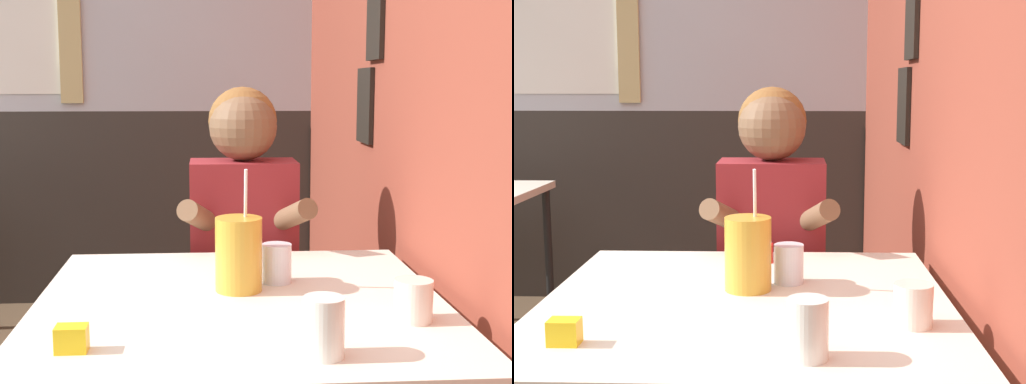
% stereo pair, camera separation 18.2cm
% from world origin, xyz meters
% --- Properties ---
extents(brick_wall_right, '(0.08, 4.79, 2.70)m').
position_xyz_m(brick_wall_right, '(1.37, 1.39, 1.35)').
color(brick_wall_right, brown).
rests_on(brick_wall_right, ground_plane).
extents(back_wall, '(5.69, 0.09, 2.70)m').
position_xyz_m(back_wall, '(-0.01, 2.82, 1.36)').
color(back_wall, silver).
rests_on(back_wall, ground_plane).
extents(main_table, '(0.95, 0.96, 0.75)m').
position_xyz_m(main_table, '(0.83, 0.35, 0.69)').
color(main_table, beige).
rests_on(main_table, ground_plane).
extents(person_seated, '(0.42, 0.41, 1.24)m').
position_xyz_m(person_seated, '(0.87, 1.01, 0.67)').
color(person_seated, maroon).
rests_on(person_seated, ground_plane).
extents(cocktail_pitcher, '(0.11, 0.11, 0.30)m').
position_xyz_m(cocktail_pitcher, '(0.83, 0.43, 0.84)').
color(cocktail_pitcher, gold).
rests_on(cocktail_pitcher, main_table).
extents(glass_near_pitcher, '(0.08, 0.08, 0.10)m').
position_xyz_m(glass_near_pitcher, '(0.92, 0.49, 0.80)').
color(glass_near_pitcher, silver).
rests_on(glass_near_pitcher, main_table).
extents(glass_center, '(0.08, 0.08, 0.11)m').
position_xyz_m(glass_center, '(0.96, -0.01, 0.81)').
color(glass_center, silver).
rests_on(glass_center, main_table).
extents(glass_far_side, '(0.08, 0.08, 0.09)m').
position_xyz_m(glass_far_side, '(1.18, 0.17, 0.79)').
color(glass_far_side, silver).
rests_on(glass_far_side, main_table).
extents(condiment_ketchup, '(0.06, 0.04, 0.05)m').
position_xyz_m(condiment_ketchup, '(0.85, 0.71, 0.77)').
color(condiment_ketchup, '#B7140F').
rests_on(condiment_ketchup, main_table).
extents(condiment_mustard, '(0.06, 0.04, 0.05)m').
position_xyz_m(condiment_mustard, '(0.49, 0.04, 0.77)').
color(condiment_mustard, yellow).
rests_on(condiment_mustard, main_table).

